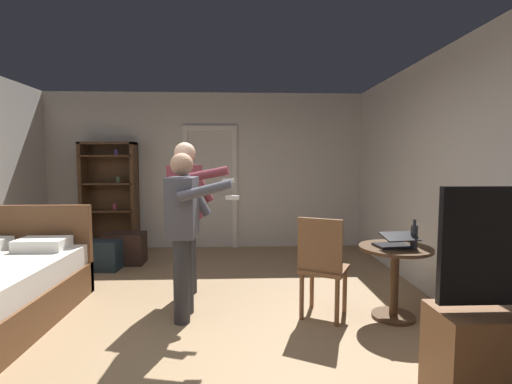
% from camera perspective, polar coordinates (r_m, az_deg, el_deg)
% --- Properties ---
extents(ground_plane, '(7.37, 7.37, 0.00)m').
position_cam_1_polar(ground_plane, '(3.50, -13.01, -21.01)').
color(ground_plane, '#997A56').
extents(wall_back, '(5.69, 0.12, 2.70)m').
position_cam_1_polar(wall_back, '(6.54, -7.77, 3.27)').
color(wall_back, beige).
rests_on(wall_back, ground_plane).
extents(wall_right, '(0.12, 6.94, 2.70)m').
position_cam_1_polar(wall_right, '(3.79, 32.69, 1.54)').
color(wall_right, beige).
rests_on(wall_right, ground_plane).
extents(doorway_frame, '(0.93, 0.08, 2.13)m').
position_cam_1_polar(doorway_frame, '(6.45, -7.11, 2.12)').
color(doorway_frame, white).
rests_on(doorway_frame, ground_plane).
extents(bookshelf, '(0.90, 0.32, 1.84)m').
position_cam_1_polar(bookshelf, '(6.67, -21.70, -0.10)').
color(bookshelf, '#4C331E').
rests_on(bookshelf, ground_plane).
extents(side_table, '(0.68, 0.68, 0.70)m').
position_cam_1_polar(side_table, '(3.85, 20.74, -11.20)').
color(side_table, '#4C331E').
rests_on(side_table, ground_plane).
extents(laptop, '(0.36, 0.37, 0.15)m').
position_cam_1_polar(laptop, '(3.73, 20.78, -7.31)').
color(laptop, black).
rests_on(laptop, side_table).
extents(bottle_on_table, '(0.06, 0.06, 0.28)m').
position_cam_1_polar(bottle_on_table, '(3.76, 23.35, -6.32)').
color(bottle_on_table, '#302E30').
rests_on(bottle_on_table, side_table).
extents(wooden_chair, '(0.57, 0.57, 0.99)m').
position_cam_1_polar(wooden_chair, '(3.62, 10.23, -10.84)').
color(wooden_chair, brown).
rests_on(wooden_chair, ground_plane).
extents(person_blue_shirt, '(0.67, 0.57, 1.59)m').
position_cam_1_polar(person_blue_shirt, '(3.58, -11.10, -4.98)').
color(person_blue_shirt, '#333338').
rests_on(person_blue_shirt, ground_plane).
extents(person_striped_shirt, '(0.71, 0.69, 1.72)m').
position_cam_1_polar(person_striped_shirt, '(4.12, -10.70, -2.45)').
color(person_striped_shirt, '#333338').
rests_on(person_striped_shirt, ground_plane).
extents(suitcase_dark, '(0.56, 0.34, 0.41)m').
position_cam_1_polar(suitcase_dark, '(5.64, -23.05, -9.05)').
color(suitcase_dark, '#1E2D38').
rests_on(suitcase_dark, ground_plane).
extents(suitcase_small, '(0.58, 0.38, 0.46)m').
position_cam_1_polar(suitcase_small, '(5.83, -19.70, -8.23)').
color(suitcase_small, black).
rests_on(suitcase_small, ground_plane).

